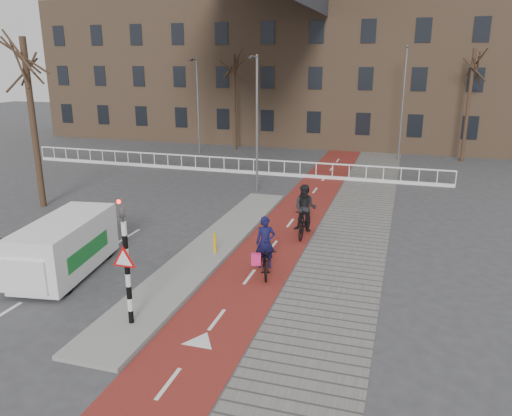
# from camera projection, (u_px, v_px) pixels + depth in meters

# --- Properties ---
(ground) EXTENTS (120.00, 120.00, 0.00)m
(ground) POSITION_uv_depth(u_px,v_px,m) (183.00, 297.00, 15.29)
(ground) COLOR #38383A
(ground) RESTS_ON ground
(bike_lane) EXTENTS (2.50, 60.00, 0.01)m
(bike_lane) POSITION_uv_depth(u_px,v_px,m) (300.00, 211.00, 24.03)
(bike_lane) COLOR maroon
(bike_lane) RESTS_ON ground
(sidewalk) EXTENTS (3.00, 60.00, 0.01)m
(sidewalk) POSITION_uv_depth(u_px,v_px,m) (359.00, 216.00, 23.25)
(sidewalk) COLOR slate
(sidewalk) RESTS_ON ground
(curb_island) EXTENTS (1.80, 16.00, 0.12)m
(curb_island) POSITION_uv_depth(u_px,v_px,m) (211.00, 248.00, 19.13)
(curb_island) COLOR gray
(curb_island) RESTS_ON ground
(traffic_signal) EXTENTS (0.80, 0.80, 3.68)m
(traffic_signal) POSITION_uv_depth(u_px,v_px,m) (126.00, 259.00, 13.04)
(traffic_signal) COLOR black
(traffic_signal) RESTS_ON curb_island
(bollard) EXTENTS (0.12, 0.12, 0.75)m
(bollard) POSITION_uv_depth(u_px,v_px,m) (215.00, 243.00, 18.38)
(bollard) COLOR gold
(bollard) RESTS_ON curb_island
(cyclist_near) EXTENTS (1.25, 2.05, 2.01)m
(cyclist_near) POSITION_uv_depth(u_px,v_px,m) (265.00, 255.00, 16.76)
(cyclist_near) COLOR black
(cyclist_near) RESTS_ON bike_lane
(cyclist_far) EXTENTS (0.95, 2.06, 2.17)m
(cyclist_far) POSITION_uv_depth(u_px,v_px,m) (305.00, 215.00, 20.29)
(cyclist_far) COLOR black
(cyclist_far) RESTS_ON bike_lane
(van) EXTENTS (2.39, 4.60, 1.89)m
(van) POSITION_uv_depth(u_px,v_px,m) (66.00, 246.00, 16.75)
(van) COLOR white
(van) RESTS_ON ground
(railing) EXTENTS (28.00, 0.10, 0.99)m
(railing) POSITION_uv_depth(u_px,v_px,m) (224.00, 167.00, 32.18)
(railing) COLOR silver
(railing) RESTS_ON ground
(townhouse_row) EXTENTS (46.00, 10.00, 15.90)m
(townhouse_row) POSITION_uv_depth(u_px,v_px,m) (305.00, 50.00, 43.22)
(townhouse_row) COLOR #7F6047
(townhouse_row) RESTS_ON ground
(tree_left) EXTENTS (0.30, 0.30, 8.00)m
(tree_left) POSITION_uv_depth(u_px,v_px,m) (33.00, 125.00, 23.65)
(tree_left) COLOR #322216
(tree_left) RESTS_ON ground
(tree_mid) EXTENTS (0.25, 0.25, 7.40)m
(tree_mid) POSITION_uv_depth(u_px,v_px,m) (234.00, 103.00, 39.34)
(tree_mid) COLOR #322216
(tree_mid) RESTS_ON ground
(tree_right) EXTENTS (0.25, 0.25, 7.71)m
(tree_right) POSITION_uv_depth(u_px,v_px,m) (468.00, 107.00, 34.49)
(tree_right) COLOR #322216
(tree_right) RESTS_ON ground
(streetlight_near) EXTENTS (0.12, 0.12, 7.24)m
(streetlight_near) POSITION_uv_depth(u_px,v_px,m) (257.00, 126.00, 26.46)
(streetlight_near) COLOR slate
(streetlight_near) RESTS_ON ground
(streetlight_left) EXTENTS (0.12, 0.12, 7.10)m
(streetlight_left) POSITION_uv_depth(u_px,v_px,m) (198.00, 107.00, 37.91)
(streetlight_left) COLOR slate
(streetlight_left) RESTS_ON ground
(streetlight_right) EXTENTS (0.12, 0.12, 7.91)m
(streetlight_right) POSITION_uv_depth(u_px,v_px,m) (403.00, 105.00, 34.89)
(streetlight_right) COLOR slate
(streetlight_right) RESTS_ON ground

